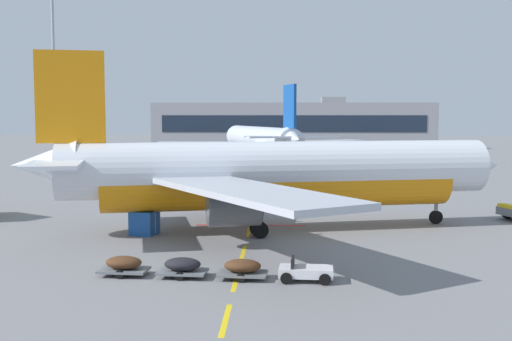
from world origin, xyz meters
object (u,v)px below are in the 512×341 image
at_px(uld_cargo_container, 144,223).
at_px(airliner_foreground, 272,174).
at_px(baggage_train, 213,267).
at_px(apron_light_mast_near, 54,58).
at_px(airliner_mid_left, 261,141).

bearing_deg(uld_cargo_container, airliner_foreground, 14.09).
xyz_separation_m(baggage_train, apron_light_mast_near, (-25.07, 48.05, 14.73)).
bearing_deg(uld_cargo_container, airliner_mid_left, 83.97).
relative_size(airliner_foreground, apron_light_mast_near, 1.41).
relative_size(airliner_foreground, airliner_mid_left, 1.00).
bearing_deg(apron_light_mast_near, airliner_foreground, -51.34).
bearing_deg(airliner_mid_left, uld_cargo_container, -96.03).
height_order(airliner_foreground, uld_cargo_container, airliner_foreground).
bearing_deg(airliner_foreground, uld_cargo_container, -165.91).
height_order(airliner_foreground, baggage_train, airliner_foreground).
bearing_deg(baggage_train, uld_cargo_container, 117.51).
height_order(airliner_mid_left, apron_light_mast_near, apron_light_mast_near).
distance_m(airliner_mid_left, apron_light_mast_near, 35.58).
distance_m(uld_cargo_container, apron_light_mast_near, 44.05).
relative_size(baggage_train, apron_light_mast_near, 0.48).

